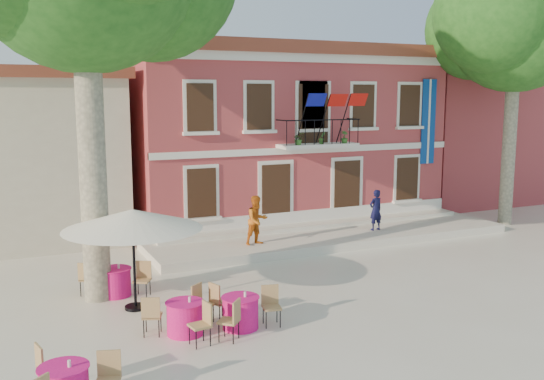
{
  "coord_description": "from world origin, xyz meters",
  "views": [
    {
      "loc": [
        -9.38,
        -14.95,
        5.43
      ],
      "look_at": [
        -0.9,
        3.5,
        2.24
      ],
      "focal_mm": 40.0,
      "sensor_mm": 36.0,
      "label": 1
    }
  ],
  "objects_px": {
    "pedestrian_navy": "(376,210)",
    "cafe_table_3": "(115,281)",
    "patio_umbrella": "(133,220)",
    "cafe_table_1": "(185,316)",
    "plane_tree_east": "(517,22)",
    "pedestrian_orange": "(257,220)",
    "cafe_table_0": "(240,311)"
  },
  "relations": [
    {
      "from": "patio_umbrella",
      "to": "pedestrian_orange",
      "type": "xyz_separation_m",
      "value": [
        5.04,
        3.82,
        -1.18
      ]
    },
    {
      "from": "patio_umbrella",
      "to": "pedestrian_orange",
      "type": "distance_m",
      "value": 6.43
    },
    {
      "from": "pedestrian_navy",
      "to": "pedestrian_orange",
      "type": "distance_m",
      "value": 5.04
    },
    {
      "from": "pedestrian_orange",
      "to": "cafe_table_3",
      "type": "distance_m",
      "value": 5.95
    },
    {
      "from": "plane_tree_east",
      "to": "patio_umbrella",
      "type": "height_order",
      "value": "plane_tree_east"
    },
    {
      "from": "cafe_table_0",
      "to": "plane_tree_east",
      "type": "bearing_deg",
      "value": 22.88
    },
    {
      "from": "plane_tree_east",
      "to": "cafe_table_1",
      "type": "distance_m",
      "value": 18.63
    },
    {
      "from": "pedestrian_navy",
      "to": "cafe_table_1",
      "type": "bearing_deg",
      "value": 26.88
    },
    {
      "from": "patio_umbrella",
      "to": "cafe_table_1",
      "type": "distance_m",
      "value": 2.96
    },
    {
      "from": "pedestrian_navy",
      "to": "cafe_table_0",
      "type": "relative_size",
      "value": 0.86
    },
    {
      "from": "patio_umbrella",
      "to": "cafe_table_1",
      "type": "relative_size",
      "value": 1.89
    },
    {
      "from": "plane_tree_east",
      "to": "cafe_table_0",
      "type": "relative_size",
      "value": 6.16
    },
    {
      "from": "plane_tree_east",
      "to": "cafe_table_0",
      "type": "xyz_separation_m",
      "value": [
        -14.51,
        -6.12,
        -7.92
      ]
    },
    {
      "from": "cafe_table_1",
      "to": "cafe_table_3",
      "type": "distance_m",
      "value": 3.54
    },
    {
      "from": "patio_umbrella",
      "to": "cafe_table_0",
      "type": "bearing_deg",
      "value": -50.16
    },
    {
      "from": "cafe_table_3",
      "to": "plane_tree_east",
      "type": "bearing_deg",
      "value": 8.55
    },
    {
      "from": "pedestrian_navy",
      "to": "cafe_table_0",
      "type": "height_order",
      "value": "pedestrian_navy"
    },
    {
      "from": "pedestrian_navy",
      "to": "cafe_table_3",
      "type": "xyz_separation_m",
      "value": [
        -10.35,
        -2.77,
        -0.66
      ]
    },
    {
      "from": "pedestrian_orange",
      "to": "pedestrian_navy",
      "type": "bearing_deg",
      "value": -8.82
    },
    {
      "from": "patio_umbrella",
      "to": "cafe_table_0",
      "type": "height_order",
      "value": "patio_umbrella"
    },
    {
      "from": "cafe_table_1",
      "to": "cafe_table_3",
      "type": "relative_size",
      "value": 0.99
    },
    {
      "from": "pedestrian_orange",
      "to": "cafe_table_1",
      "type": "height_order",
      "value": "pedestrian_orange"
    },
    {
      "from": "pedestrian_navy",
      "to": "cafe_table_1",
      "type": "distance_m",
      "value": 11.25
    },
    {
      "from": "patio_umbrella",
      "to": "cafe_table_3",
      "type": "bearing_deg",
      "value": 102.6
    },
    {
      "from": "cafe_table_0",
      "to": "cafe_table_1",
      "type": "bearing_deg",
      "value": 171.2
    },
    {
      "from": "plane_tree_east",
      "to": "cafe_table_0",
      "type": "distance_m",
      "value": 17.63
    },
    {
      "from": "pedestrian_orange",
      "to": "cafe_table_1",
      "type": "bearing_deg",
      "value": -137.2
    },
    {
      "from": "pedestrian_navy",
      "to": "cafe_table_0",
      "type": "xyz_separation_m",
      "value": [
        -8.11,
        -6.37,
        -0.65
      ]
    },
    {
      "from": "plane_tree_east",
      "to": "pedestrian_navy",
      "type": "xyz_separation_m",
      "value": [
        -6.4,
        0.25,
        -7.26
      ]
    },
    {
      "from": "pedestrian_orange",
      "to": "cafe_table_1",
      "type": "distance_m",
      "value": 7.43
    },
    {
      "from": "plane_tree_east",
      "to": "cafe_table_3",
      "type": "height_order",
      "value": "plane_tree_east"
    },
    {
      "from": "plane_tree_east",
      "to": "pedestrian_orange",
      "type": "xyz_separation_m",
      "value": [
        -11.43,
        0.05,
        -7.19
      ]
    }
  ]
}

